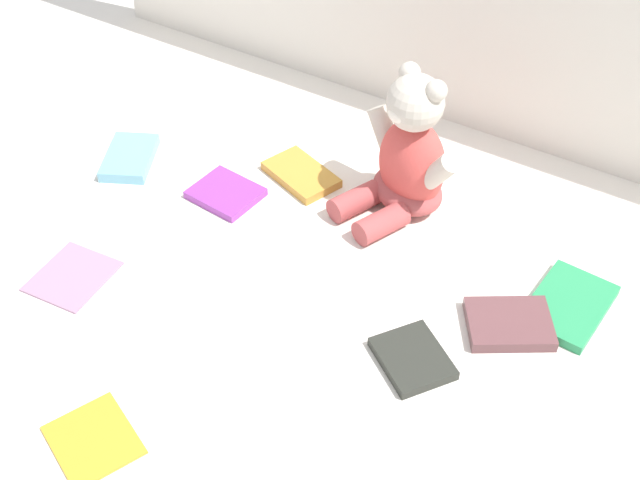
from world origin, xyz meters
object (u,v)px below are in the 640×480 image
book_case_8 (301,175)px  book_case_0 (130,158)px  teddy_bear (408,159)px  book_case_4 (93,439)px  book_case_6 (72,276)px  book_case_3 (226,193)px  book_case_7 (413,358)px  book_case_2 (509,324)px  book_case_1 (569,305)px

book_case_8 → book_case_0: bearing=132.4°
teddy_bear → book_case_4: teddy_bear is taller
book_case_0 → book_case_6: size_ratio=1.05×
book_case_3 → book_case_0: bearing=-80.7°
book_case_0 → book_case_7: 0.61m
book_case_8 → teddy_bear: bearing=-60.3°
book_case_2 → book_case_4: book_case_2 is taller
teddy_bear → book_case_7: (0.16, -0.28, -0.08)m
book_case_4 → book_case_3: bearing=-140.0°
book_case_2 → book_case_7: 0.15m
book_case_6 → book_case_4: bearing=-46.3°
book_case_6 → book_case_8: bearing=61.7°
teddy_bear → book_case_4: 0.61m
book_case_2 → book_case_4: size_ratio=1.06×
book_case_0 → book_case_8: book_case_0 is taller
book_case_0 → book_case_4: bearing=-80.3°
teddy_bear → book_case_0: (-0.44, -0.15, -0.08)m
book_case_6 → book_case_3: bearing=68.2°
book_case_2 → book_case_7: (-0.08, -0.12, -0.00)m
book_case_2 → book_case_6: bearing=80.0°
book_case_6 → book_case_0: bearing=108.6°
book_case_7 → book_case_6: bearing=-41.4°
teddy_bear → book_case_1: (0.30, -0.08, -0.08)m
book_case_6 → book_case_8: size_ratio=0.92×
teddy_bear → book_case_2: bearing=-11.1°
book_case_1 → book_case_8: same height
book_case_1 → book_case_4: book_case_1 is taller
teddy_bear → book_case_3: size_ratio=2.31×
book_case_0 → book_case_1: book_case_0 is taller
book_case_7 → book_case_8: same height
book_case_4 → book_case_7: book_case_7 is taller
book_case_4 → book_case_7: 0.41m
book_case_1 → book_case_6: (-0.63, -0.32, -0.00)m
book_case_2 → book_case_8: (-0.41, 0.13, -0.00)m
book_case_4 → book_case_8: 0.56m
book_case_3 → book_case_7: size_ratio=1.03×
book_case_2 → book_case_3: size_ratio=1.10×
book_case_0 → book_case_2: 0.68m
book_case_7 → book_case_2: bearing=179.9°
book_case_0 → book_case_7: bearing=-39.2°
teddy_bear → book_case_3: (-0.25, -0.13, -0.08)m
book_case_1 → book_case_2: size_ratio=1.22×
book_case_3 → teddy_bear: bearing=123.1°
book_case_8 → book_case_6: bearing=176.0°
book_case_0 → book_case_3: size_ratio=1.14×
teddy_bear → book_case_7: teddy_bear is taller
book_case_1 → book_case_3: size_ratio=1.35×
book_case_6 → book_case_7: size_ratio=1.13×
teddy_bear → book_case_6: teddy_bear is taller
book_case_3 → book_case_6: book_case_3 is taller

